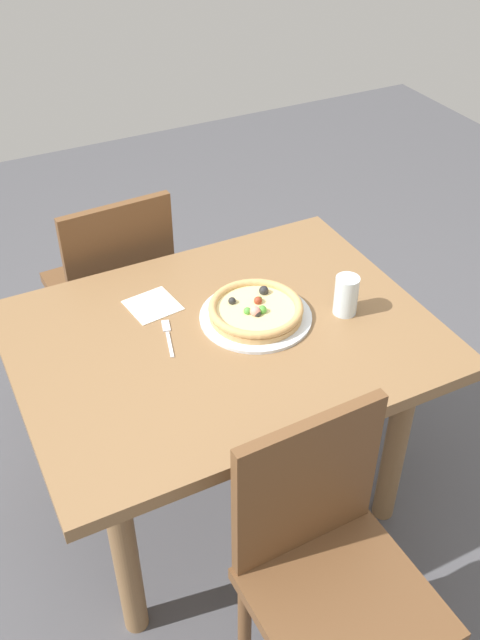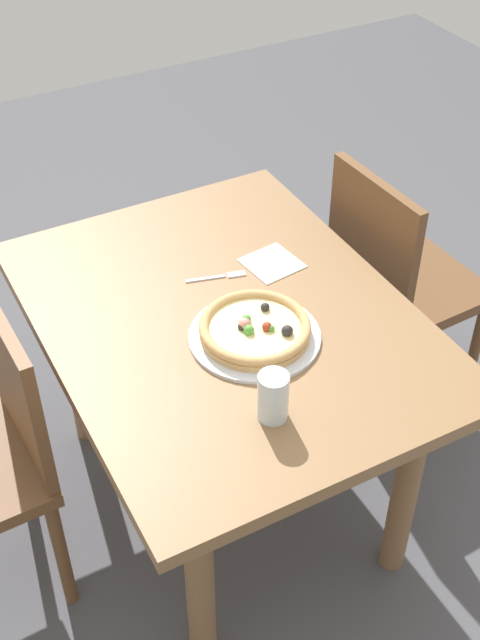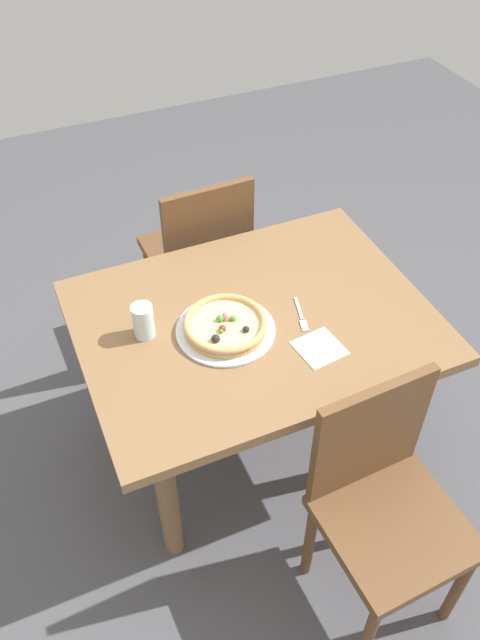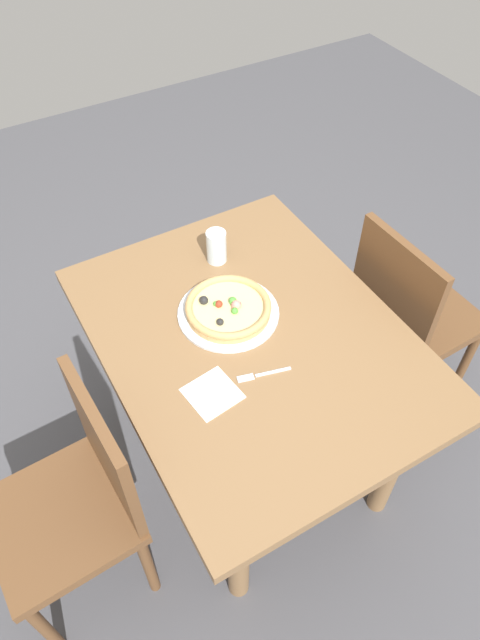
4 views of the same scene
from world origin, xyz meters
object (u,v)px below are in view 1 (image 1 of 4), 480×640
object	(u,v)px
chair_far	(114,288)
drinking_glass	(346,295)
fork	(168,335)
pizza	(256,310)
dining_table	(224,361)
plate	(256,317)
chair_near	(330,572)
napkin	(153,305)

from	to	relation	value
chair_far	drinking_glass	size ratio (longest dim) A/B	7.35
fork	pizza	bearing A→B (deg)	-83.92
dining_table	pizza	xyz separation A→B (m)	(0.11, 0.02, 0.14)
chair_far	fork	bearing A→B (deg)	-94.25
dining_table	drinking_glass	world-z (taller)	drinking_glass
chair_far	fork	world-z (taller)	chair_far
plate	chair_far	bearing A→B (deg)	110.83
chair_near	plate	size ratio (longest dim) A/B	2.72
chair_far	pizza	world-z (taller)	chair_far
drinking_glass	fork	bearing A→B (deg)	165.55
plate	pizza	size ratio (longest dim) A/B	1.19
pizza	chair_near	bearing A→B (deg)	-102.95
pizza	drinking_glass	size ratio (longest dim) A/B	2.27
chair_near	pizza	xyz separation A→B (m)	(0.16, 0.68, 0.26)
chair_near	pizza	size ratio (longest dim) A/B	3.23
dining_table	fork	bearing A→B (deg)	157.31
plate	napkin	size ratio (longest dim) A/B	2.34
dining_table	chair_far	distance (m)	0.69
chair_far	drinking_glass	bearing A→B (deg)	-58.90
dining_table	fork	size ratio (longest dim) A/B	7.17
chair_near	chair_far	size ratio (longest dim) A/B	1.00
plate	fork	xyz separation A→B (m)	(-0.26, 0.04, -0.00)
plate	drinking_glass	xyz separation A→B (m)	(0.25, -0.09, 0.06)
dining_table	napkin	world-z (taller)	napkin
napkin	dining_table	bearing A→B (deg)	-57.64
plate	pizza	bearing A→B (deg)	63.84
plate	drinking_glass	bearing A→B (deg)	-20.24
pizza	fork	bearing A→B (deg)	171.43
napkin	pizza	bearing A→B (deg)	-37.49
chair_far	drinking_glass	distance (m)	0.93
fork	drinking_glass	world-z (taller)	drinking_glass
dining_table	chair_far	size ratio (longest dim) A/B	1.31
dining_table	napkin	xyz separation A→B (m)	(-0.13, 0.21, 0.11)
chair_near	pizza	bearing A→B (deg)	-104.72
napkin	chair_near	bearing A→B (deg)	-84.12
chair_near	chair_far	distance (m)	1.33
fork	drinking_glass	xyz separation A→B (m)	(0.51, -0.13, 0.06)
fork	plate	bearing A→B (deg)	-84.00
dining_table	napkin	size ratio (longest dim) A/B	8.38
pizza	napkin	distance (m)	0.31
dining_table	chair_near	distance (m)	0.67
chair_near	fork	bearing A→B (deg)	-83.74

